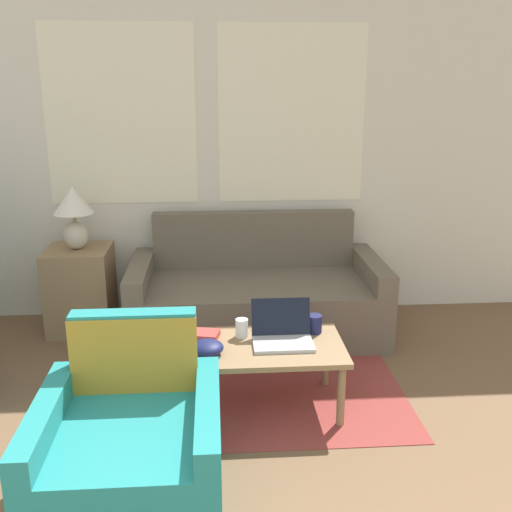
{
  "coord_description": "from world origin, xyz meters",
  "views": [
    {
      "loc": [
        -0.04,
        -0.51,
        1.8
      ],
      "look_at": [
        0.21,
        3.04,
        0.75
      ],
      "focal_mm": 42.0,
      "sensor_mm": 36.0,
      "label": 1
    }
  ],
  "objects": [
    {
      "name": "book_red",
      "position": [
        -0.11,
        2.65,
        0.4
      ],
      "size": [
        0.19,
        0.16,
        0.04
      ],
      "color": "#B23D38",
      "rests_on": "coffee_table"
    },
    {
      "name": "side_table",
      "position": [
        -1.04,
        3.74,
        0.31
      ],
      "size": [
        0.46,
        0.46,
        0.63
      ],
      "color": "#937551",
      "rests_on": "ground_plane"
    },
    {
      "name": "coffee_table",
      "position": [
        0.17,
        2.53,
        0.34
      ],
      "size": [
        1.0,
        0.55,
        0.38
      ],
      "color": "#8E704C",
      "rests_on": "ground_plane"
    },
    {
      "name": "cup_navy",
      "position": [
        -0.23,
        2.51,
        0.43
      ],
      "size": [
        0.09,
        0.09,
        0.09
      ],
      "color": "teal",
      "rests_on": "coffee_table"
    },
    {
      "name": "wall_back",
      "position": [
        -0.0,
        4.07,
        1.31
      ],
      "size": [
        6.07,
        0.06,
        2.6
      ],
      "color": "silver",
      "rests_on": "ground_plane"
    },
    {
      "name": "snack_bowl",
      "position": [
        -0.09,
        2.43,
        0.42
      ],
      "size": [
        0.18,
        0.18,
        0.08
      ],
      "color": "#191E4C",
      "rests_on": "coffee_table"
    },
    {
      "name": "rug",
      "position": [
        0.17,
        3.04,
        0.0
      ],
      "size": [
        1.8,
        1.91,
        0.01
      ],
      "color": "brown",
      "rests_on": "ground_plane"
    },
    {
      "name": "cup_white",
      "position": [
        0.53,
        2.68,
        0.44
      ],
      "size": [
        0.09,
        0.09,
        0.11
      ],
      "color": "#191E4C",
      "rests_on": "coffee_table"
    },
    {
      "name": "armchair",
      "position": [
        -0.42,
        1.76,
        0.25
      ],
      "size": [
        0.77,
        0.78,
        0.79
      ],
      "color": "teal",
      "rests_on": "ground_plane"
    },
    {
      "name": "cup_yellow",
      "position": [
        0.1,
        2.65,
        0.44
      ],
      "size": [
        0.07,
        0.07,
        0.11
      ],
      "color": "white",
      "rests_on": "coffee_table"
    },
    {
      "name": "laptop",
      "position": [
        0.33,
        2.56,
        0.44
      ],
      "size": [
        0.33,
        0.27,
        0.22
      ],
      "color": "#B7B7BC",
      "rests_on": "coffee_table"
    },
    {
      "name": "table_lamp",
      "position": [
        -1.04,
        3.74,
        0.91
      ],
      "size": [
        0.28,
        0.28,
        0.45
      ],
      "color": "beige",
      "rests_on": "side_table"
    },
    {
      "name": "couch",
      "position": [
        0.26,
        3.62,
        0.26
      ],
      "size": [
        1.81,
        0.87,
        0.84
      ],
      "color": "#665B4C",
      "rests_on": "ground_plane"
    }
  ]
}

